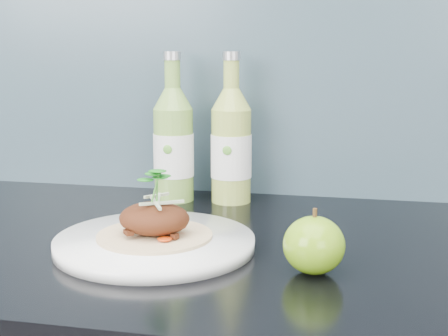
# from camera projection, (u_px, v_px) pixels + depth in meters

# --- Properties ---
(dinner_plate) EXTENTS (0.28, 0.28, 0.02)m
(dinner_plate) POSITION_uv_depth(u_px,v_px,m) (155.00, 243.00, 0.82)
(dinner_plate) COLOR white
(dinner_plate) RESTS_ON kitchen_counter
(pork_taco) EXTENTS (0.15, 0.15, 0.10)m
(pork_taco) POSITION_uv_depth(u_px,v_px,m) (154.00, 216.00, 0.81)
(pork_taco) COLOR tan
(pork_taco) RESTS_ON dinner_plate
(green_apple) EXTENTS (0.10, 0.10, 0.08)m
(green_apple) POSITION_uv_depth(u_px,v_px,m) (314.00, 245.00, 0.72)
(green_apple) COLOR #49830E
(green_apple) RESTS_ON kitchen_counter
(cider_bottle_left) EXTENTS (0.09, 0.09, 0.25)m
(cider_bottle_left) POSITION_uv_depth(u_px,v_px,m) (173.00, 145.00, 1.06)
(cider_bottle_left) COLOR #77A544
(cider_bottle_left) RESTS_ON kitchen_counter
(cider_bottle_right) EXTENTS (0.09, 0.09, 0.25)m
(cider_bottle_right) POSITION_uv_depth(u_px,v_px,m) (231.00, 146.00, 1.05)
(cider_bottle_right) COLOR #A0B54B
(cider_bottle_right) RESTS_ON kitchen_counter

